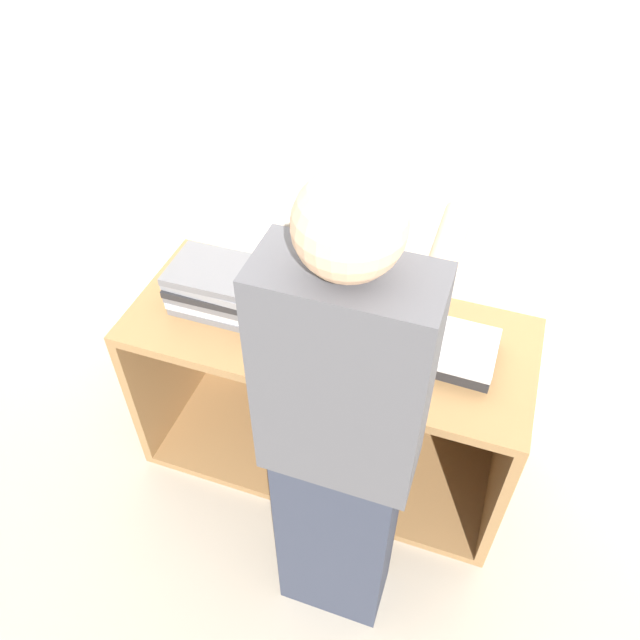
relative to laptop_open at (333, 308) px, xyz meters
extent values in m
plane|color=#9E9384|center=(0.00, -0.34, -0.79)|extent=(12.00, 12.00, 0.00)
cube|color=silver|center=(0.00, 0.34, 0.41)|extent=(8.00, 0.05, 2.40)
cube|color=olive|center=(0.00, -0.05, -0.07)|extent=(1.40, 0.58, 0.04)
cube|color=olive|center=(0.00, -0.05, -0.77)|extent=(1.40, 0.58, 0.04)
cube|color=olive|center=(-0.68, -0.05, -0.42)|extent=(0.04, 0.58, 0.67)
cube|color=olive|center=(0.68, -0.05, -0.42)|extent=(0.04, 0.58, 0.67)
cube|color=olive|center=(0.00, 0.22, -0.42)|extent=(1.33, 0.04, 0.67)
cube|color=#333338|center=(0.00, -0.05, -0.04)|extent=(0.35, 0.23, 0.02)
cube|color=black|center=(0.00, -0.04, -0.03)|extent=(0.29, 0.12, 0.00)
cube|color=#333338|center=(0.00, 0.11, 0.08)|extent=(0.35, 0.09, 0.21)
cube|color=black|center=(0.00, 0.10, 0.08)|extent=(0.31, 0.07, 0.19)
cube|color=slate|center=(-0.38, -0.06, -0.04)|extent=(0.35, 0.23, 0.03)
cube|color=#B7B7BC|center=(-0.38, -0.06, -0.01)|extent=(0.35, 0.23, 0.03)
cube|color=slate|center=(-0.39, -0.06, 0.02)|extent=(0.35, 0.23, 0.03)
cube|color=#232326|center=(-0.39, -0.06, 0.04)|extent=(0.35, 0.23, 0.03)
cube|color=gray|center=(-0.39, -0.05, 0.07)|extent=(0.36, 0.24, 0.03)
cube|color=slate|center=(-0.39, -0.05, 0.10)|extent=(0.35, 0.23, 0.03)
cube|color=#232326|center=(0.38, -0.04, -0.04)|extent=(0.36, 0.24, 0.03)
cube|color=#232326|center=(0.37, -0.05, -0.01)|extent=(0.36, 0.24, 0.03)
cube|color=#B7B7BC|center=(0.38, -0.06, 0.02)|extent=(0.35, 0.23, 0.03)
cube|color=#2D3342|center=(0.21, -0.57, -0.38)|extent=(0.34, 0.20, 0.82)
cube|color=#4C4C51|center=(0.21, -0.57, 0.35)|extent=(0.40, 0.20, 0.65)
sphere|color=#DBAD89|center=(0.21, -0.57, 0.78)|extent=(0.22, 0.22, 0.22)
cylinder|color=#DBAD89|center=(0.05, -0.31, 0.58)|extent=(0.07, 0.32, 0.07)
cylinder|color=#DBAD89|center=(0.37, -0.31, 0.58)|extent=(0.07, 0.32, 0.07)
camera|label=1|loc=(0.46, -1.48, 1.46)|focal=35.00mm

